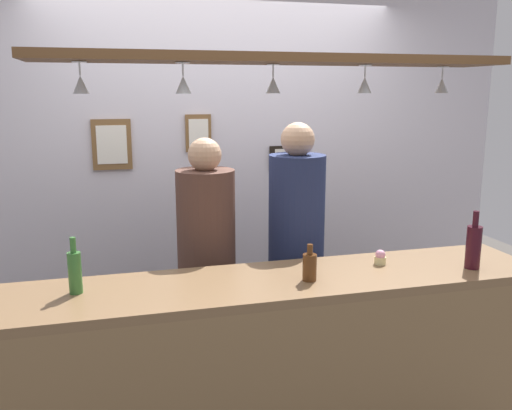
% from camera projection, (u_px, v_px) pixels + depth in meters
% --- Properties ---
extents(back_wall, '(4.40, 0.06, 2.60)m').
position_uv_depth(back_wall, '(220.00, 174.00, 3.96)').
color(back_wall, silver).
rests_on(back_wall, ground_plane).
extents(bar_counter, '(2.70, 0.55, 1.00)m').
position_uv_depth(bar_counter, '(289.00, 354.00, 2.57)').
color(bar_counter, brown).
rests_on(bar_counter, ground_plane).
extents(overhead_glass_rack, '(2.20, 0.36, 0.04)m').
position_uv_depth(overhead_glass_rack, '(279.00, 59.00, 2.48)').
color(overhead_glass_rack, brown).
extents(hanging_wineglass_far_left, '(0.07, 0.07, 0.13)m').
position_uv_depth(hanging_wineglass_far_left, '(81.00, 83.00, 2.30)').
color(hanging_wineglass_far_left, silver).
rests_on(hanging_wineglass_far_left, overhead_glass_rack).
extents(hanging_wineglass_left, '(0.07, 0.07, 0.13)m').
position_uv_depth(hanging_wineglass_left, '(183.00, 84.00, 2.35)').
color(hanging_wineglass_left, silver).
rests_on(hanging_wineglass_left, overhead_glass_rack).
extents(hanging_wineglass_center_left, '(0.07, 0.07, 0.13)m').
position_uv_depth(hanging_wineglass_center_left, '(273.00, 84.00, 2.54)').
color(hanging_wineglass_center_left, silver).
rests_on(hanging_wineglass_center_left, overhead_glass_rack).
extents(hanging_wineglass_center, '(0.07, 0.07, 0.13)m').
position_uv_depth(hanging_wineglass_center, '(365.00, 84.00, 2.60)').
color(hanging_wineglass_center, silver).
rests_on(hanging_wineglass_center, overhead_glass_rack).
extents(hanging_wineglass_center_right, '(0.07, 0.07, 0.13)m').
position_uv_depth(hanging_wineglass_center_right, '(442.00, 85.00, 2.79)').
color(hanging_wineglass_center_right, silver).
rests_on(hanging_wineglass_center_right, overhead_glass_rack).
extents(person_left_brown_shirt, '(0.34, 0.34, 1.63)m').
position_uv_depth(person_left_brown_shirt, '(206.00, 249.00, 3.19)').
color(person_left_brown_shirt, '#2D334C').
rests_on(person_left_brown_shirt, ground_plane).
extents(person_middle_navy_shirt, '(0.34, 0.34, 1.71)m').
position_uv_depth(person_middle_navy_shirt, '(296.00, 234.00, 3.32)').
color(person_middle_navy_shirt, '#2D334C').
rests_on(person_middle_navy_shirt, ground_plane).
extents(bottle_beer_green_import, '(0.06, 0.06, 0.26)m').
position_uv_depth(bottle_beer_green_import, '(75.00, 271.00, 2.44)').
color(bottle_beer_green_import, '#336B2D').
rests_on(bottle_beer_green_import, bar_counter).
extents(bottle_wine_dark_red, '(0.08, 0.08, 0.30)m').
position_uv_depth(bottle_wine_dark_red, '(474.00, 246.00, 2.78)').
color(bottle_wine_dark_red, '#380F19').
rests_on(bottle_wine_dark_red, bar_counter).
extents(bottle_beer_brown_stubby, '(0.07, 0.07, 0.18)m').
position_uv_depth(bottle_beer_brown_stubby, '(310.00, 266.00, 2.61)').
color(bottle_beer_brown_stubby, '#512D14').
rests_on(bottle_beer_brown_stubby, bar_counter).
extents(cupcake, '(0.06, 0.06, 0.08)m').
position_uv_depth(cupcake, '(380.00, 258.00, 2.86)').
color(cupcake, beige).
rests_on(cupcake, bar_counter).
extents(picture_frame_crest, '(0.18, 0.02, 0.26)m').
position_uv_depth(picture_frame_crest, '(198.00, 133.00, 3.82)').
color(picture_frame_crest, brown).
rests_on(picture_frame_crest, back_wall).
extents(picture_frame_lower_pair, '(0.30, 0.02, 0.18)m').
position_uv_depth(picture_frame_lower_pair, '(289.00, 158.00, 4.03)').
color(picture_frame_lower_pair, black).
rests_on(picture_frame_lower_pair, back_wall).
extents(picture_frame_caricature, '(0.26, 0.02, 0.34)m').
position_uv_depth(picture_frame_caricature, '(112.00, 145.00, 3.68)').
color(picture_frame_caricature, brown).
rests_on(picture_frame_caricature, back_wall).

